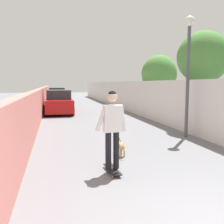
% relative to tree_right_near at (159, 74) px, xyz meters
% --- Properties ---
extents(ground_plane, '(80.00, 80.00, 0.00)m').
position_rel_tree_right_near_xyz_m(ground_plane, '(1.00, 4.51, -2.57)').
color(ground_plane, slate).
extents(wall_left, '(48.00, 0.30, 1.65)m').
position_rel_tree_right_near_xyz_m(wall_left, '(-1.00, 7.55, -1.74)').
color(wall_left, '#CC726B').
rests_on(wall_left, ground).
extents(fence_right, '(48.00, 0.30, 2.11)m').
position_rel_tree_right_near_xyz_m(fence_right, '(-1.00, 1.46, -1.51)').
color(fence_right, silver).
rests_on(fence_right, ground).
extents(tree_right_near, '(2.28, 2.28, 3.79)m').
position_rel_tree_right_near_xyz_m(tree_right_near, '(0.00, 0.00, 0.00)').
color(tree_right_near, brown).
rests_on(tree_right_near, ground).
extents(tree_right_mid, '(2.23, 2.23, 4.20)m').
position_rel_tree_right_near_xyz_m(tree_right_mid, '(-5.50, 0.40, 0.50)').
color(tree_right_mid, brown).
rests_on(tree_right_mid, ground).
extents(lamp_post, '(0.36, 0.36, 4.32)m').
position_rel_tree_right_near_xyz_m(lamp_post, '(-7.09, 2.01, 0.38)').
color(lamp_post, '#4C4C51').
rests_on(lamp_post, ground).
extents(skateboard, '(0.81, 0.25, 0.08)m').
position_rel_tree_right_near_xyz_m(skateboard, '(-10.05, 5.50, -2.50)').
color(skateboard, black).
rests_on(skateboard, ground).
extents(person_skateboarder, '(0.24, 0.71, 1.73)m').
position_rel_tree_right_near_xyz_m(person_skateboarder, '(-10.05, 5.50, -1.47)').
color(person_skateboarder, black).
rests_on(person_skateboarder, skateboard).
extents(dog, '(1.51, 0.64, 1.06)m').
position_rel_tree_right_near_xyz_m(dog, '(-8.84, 4.99, -2.30)').
color(dog, tan).
rests_on(dog, ground).
extents(car_near, '(4.31, 1.80, 1.54)m').
position_rel_tree_right_near_xyz_m(car_near, '(1.62, 6.40, -1.86)').
color(car_near, '#B71414').
rests_on(car_near, ground).
extents(car_far, '(4.38, 1.80, 1.54)m').
position_rel_tree_right_near_xyz_m(car_far, '(10.58, 6.40, -1.86)').
color(car_far, '#336B38').
rests_on(car_far, ground).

